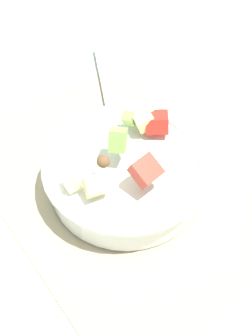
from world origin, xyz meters
The scene contains 4 objects.
ground_plane centered at (0.00, 0.00, 0.00)m, with size 2.40×2.40×0.00m, color silver.
placemat centered at (0.00, 0.00, 0.00)m, with size 0.51×0.36×0.01m, color tan.
salad_bowl centered at (0.01, 0.01, 0.04)m, with size 0.26×0.26×0.12m.
serving_spoon centered at (-0.18, 0.11, 0.01)m, with size 0.23×0.13×0.01m.
Camera 1 is at (0.38, -0.25, 0.60)m, focal length 48.91 mm.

